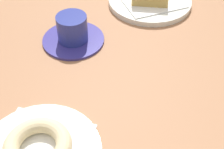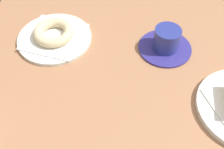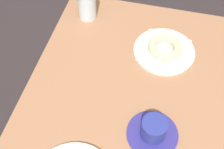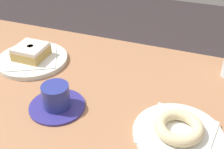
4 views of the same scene
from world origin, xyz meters
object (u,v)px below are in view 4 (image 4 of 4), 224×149
plate_glazed_square (32,60)px  coffee_cup (56,99)px  donut_glazed_square (31,51)px  plate_sugar_ring (178,134)px  donut_sugar_ring (179,127)px

plate_glazed_square → coffee_cup: bearing=137.5°
donut_glazed_square → plate_glazed_square: bearing=180.0°
plate_glazed_square → coffee_cup: 0.27m
coffee_cup → plate_glazed_square: bearing=-42.5°
plate_glazed_square → donut_glazed_square: 0.03m
plate_sugar_ring → plate_glazed_square: bearing=-18.1°
plate_glazed_square → coffee_cup: size_ratio=1.54×
donut_glazed_square → donut_sugar_ring: (-0.53, 0.17, -0.01)m
plate_sugar_ring → coffee_cup: bearing=1.7°
donut_glazed_square → donut_sugar_ring: 0.55m
coffee_cup → donut_glazed_square: bearing=-42.5°
plate_sugar_ring → donut_sugar_ring: bearing=0.0°
plate_sugar_ring → coffee_cup: (0.33, 0.01, 0.02)m
plate_glazed_square → donut_sugar_ring: donut_sugar_ring is taller
plate_sugar_ring → donut_sugar_ring: donut_sugar_ring is taller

